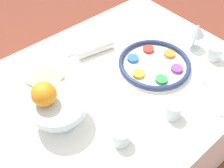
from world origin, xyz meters
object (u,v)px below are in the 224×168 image
Objects in this scene: seder_plate at (154,64)px; cup_near at (173,110)px; napkin_roll at (95,48)px; cup_mid at (121,136)px; fruit_stand at (58,107)px; orange_fruit at (44,94)px; cup_far at (215,53)px; wine_glass at (197,31)px; bread_plate at (45,80)px.

seder_plate is 0.26m from cup_near.
seder_plate is at bearing 119.89° from napkin_roll.
seder_plate is at bearing -153.12° from cup_mid.
fruit_stand is 1.07× the size of napkin_roll.
napkin_roll is 0.47m from cup_mid.
orange_fruit is at bearing -5.65° from seder_plate.
cup_far is (-0.38, -0.09, 0.00)m from cup_near.
fruit_stand is 0.39m from napkin_roll.
cup_near is at bearing 57.85° from seder_plate.
cup_near is at bearing 27.76° from wine_glass.
wine_glass is at bearing 174.25° from orange_fruit.
wine_glass is at bearing -87.94° from cup_far.
cup_mid is at bearing 97.24° from bread_plate.
cup_mid is (-0.13, 0.23, -0.11)m from orange_fruit.
cup_mid is (0.59, 0.16, -0.06)m from wine_glass.
cup_far is (-0.24, 0.13, 0.02)m from seder_plate.
fruit_stand is at bearing 33.88° from napkin_roll.
cup_near is 1.00× the size of cup_mid.
cup_far is (-0.70, 0.16, -0.05)m from fruit_stand.
cup_far reaches higher than bread_plate.
bread_plate is (0.64, -0.25, -0.08)m from wine_glass.
seder_plate is at bearing -29.48° from cup_far.
napkin_roll is 0.46m from cup_near.
napkin_roll is 2.84× the size of cup_mid.
orange_fruit is 1.29× the size of cup_near.
fruit_stand is at bearing -3.97° from wine_glass.
seder_plate is 4.79× the size of cup_mid.
bread_plate is at bearing -104.97° from fruit_stand.
bread_plate is 0.74m from cup_far.
fruit_stand reaches higher than seder_plate.
cup_far is at bearing -175.66° from cup_mid.
seder_plate is 2.04× the size of bread_plate.
cup_mid is at bearing 14.77° from wine_glass.
bread_plate is at bearing -21.28° from wine_glass.
cup_far is (-0.65, 0.36, 0.02)m from bread_plate.
napkin_roll is at bearing -151.28° from orange_fruit.
cup_mid is (-0.05, 0.41, 0.02)m from bread_plate.
wine_glass is at bearing 176.03° from fruit_stand.
fruit_stand reaches higher than cup_far.
seder_plate is 0.47m from fruit_stand.
napkin_roll reaches higher than seder_plate.
fruit_stand reaches higher than napkin_roll.
fruit_stand is 2.35× the size of orange_fruit.
wine_glass reaches higher than cup_far.
cup_near and cup_mid have the same top height.
cup_mid is at bearing 117.35° from fruit_stand.
wine_glass reaches higher than napkin_roll.
wine_glass is 0.46m from napkin_roll.
napkin_roll is (0.14, -0.24, 0.01)m from seder_plate.
napkin_roll is at bearing -44.88° from cup_far.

